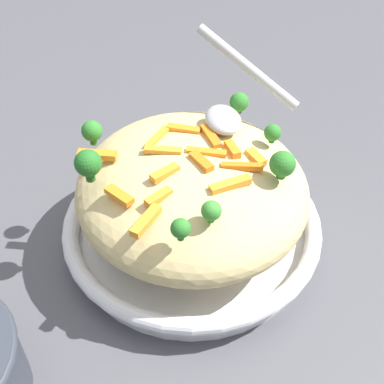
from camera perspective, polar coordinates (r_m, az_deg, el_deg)
ground_plane at (r=0.63m, az=-0.00°, el=-5.45°), size 2.40×2.40×0.00m
serving_bowl at (r=0.61m, az=-0.00°, el=-3.98°), size 0.30×0.30×0.04m
pasta_mound at (r=0.56m, az=-0.00°, el=0.50°), size 0.27×0.26×0.09m
carrot_piece_0 at (r=0.54m, az=1.51°, el=4.77°), size 0.02×0.04×0.01m
carrot_piece_1 at (r=0.51m, az=-3.07°, el=2.14°), size 0.02×0.03×0.01m
carrot_piece_2 at (r=0.49m, az=-3.79°, el=-0.60°), size 0.02×0.03×0.01m
carrot_piece_3 at (r=0.52m, az=1.05°, el=3.41°), size 0.03×0.02×0.01m
carrot_piece_4 at (r=0.54m, az=4.48°, el=5.07°), size 0.03×0.01×0.01m
carrot_piece_5 at (r=0.57m, az=-1.29°, el=7.09°), size 0.02×0.04×0.01m
carrot_piece_6 at (r=0.52m, az=5.66°, el=2.87°), size 0.02×0.04×0.01m
carrot_piece_7 at (r=0.56m, az=2.16°, el=6.29°), size 0.04×0.02×0.01m
carrot_piece_8 at (r=0.50m, az=4.35°, el=0.86°), size 0.02×0.04×0.01m
carrot_piece_9 at (r=0.55m, az=-10.65°, el=4.15°), size 0.02×0.04×0.01m
carrot_piece_10 at (r=0.54m, az=-3.30°, el=4.71°), size 0.02×0.04×0.01m
carrot_piece_11 at (r=0.54m, az=7.21°, el=3.88°), size 0.03×0.02×0.01m
carrot_piece_12 at (r=0.47m, az=-5.21°, el=-3.25°), size 0.04×0.03×0.01m
carrot_piece_13 at (r=0.50m, az=-8.21°, el=-0.38°), size 0.03×0.03×0.01m
carrot_piece_14 at (r=0.56m, az=-3.87°, el=6.17°), size 0.04×0.03×0.01m
carrot_piece_15 at (r=0.58m, az=2.82°, el=7.24°), size 0.02×0.01×0.01m
broccoli_floret_0 at (r=0.56m, az=9.06°, el=6.59°), size 0.02×0.02×0.02m
broccoli_floret_1 at (r=0.46m, az=1.74°, el=-2.21°), size 0.02×0.02×0.02m
broccoli_floret_2 at (r=0.56m, az=-11.21°, el=6.73°), size 0.02×0.02×0.03m
broccoli_floret_3 at (r=0.45m, az=-1.29°, el=-4.16°), size 0.02×0.02×0.02m
broccoli_floret_4 at (r=0.51m, az=-11.63°, el=3.15°), size 0.03×0.03×0.04m
broccoli_floret_5 at (r=0.61m, az=5.33°, el=10.03°), size 0.02×0.02×0.03m
broccoli_floret_6 at (r=0.51m, az=10.17°, el=3.10°), size 0.03×0.03×0.03m
serving_spoon at (r=0.59m, az=4.51°, el=10.15°), size 0.12×0.12×0.08m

